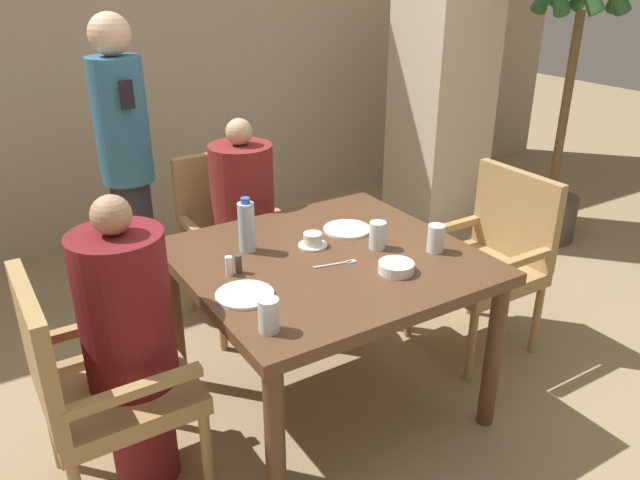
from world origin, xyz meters
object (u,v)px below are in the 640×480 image
potted_palm (566,106)px  bowl_small (396,267)px  plate_main_left (245,295)px  glass_tall_near (378,235)px  chair_left_side (94,381)px  teacup_with_saucer (313,240)px  glass_tall_mid (269,315)px  glass_tall_far (436,238)px  plate_main_right (347,229)px  chair_far_side (234,232)px  diner_in_far_chair (244,225)px  diner_in_left_chair (130,345)px  water_bottle (247,226)px  standing_host (126,161)px  chair_right_side (490,254)px

potted_palm → bowl_small: 2.41m
plate_main_left → glass_tall_near: bearing=7.0°
chair_left_side → teacup_with_saucer: size_ratio=7.32×
glass_tall_mid → glass_tall_far: (0.87, 0.17, 0.00)m
plate_main_right → plate_main_left: bearing=-155.3°
chair_far_side → glass_tall_mid: size_ratio=7.79×
plate_main_left → diner_in_far_chair: bearing=64.9°
chair_left_side → plate_main_left: size_ratio=4.26×
diner_in_left_chair → teacup_with_saucer: 0.85m
diner_in_far_chair → glass_tall_near: bearing=-75.3°
water_bottle → bowl_small: bearing=-50.2°
chair_left_side → glass_tall_far: (1.37, -0.20, 0.30)m
water_bottle → glass_tall_far: bearing=-32.5°
diner_in_left_chair → teacup_with_saucer: diner_in_left_chair is taller
water_bottle → glass_tall_near: size_ratio=2.01×
potted_palm → diner_in_left_chair: bearing=-167.2°
teacup_with_saucer → glass_tall_near: size_ratio=1.06×
diner_in_far_chair → plate_main_left: bearing=-115.1°
potted_palm → glass_tall_near: size_ratio=18.22×
glass_tall_mid → chair_far_side: bearing=70.6°
chair_far_side → plate_main_left: bearing=-112.1°
plate_main_left → plate_main_right: bearing=24.7°
glass_tall_mid → teacup_with_saucer: bearing=46.3°
standing_host → potted_palm: potted_palm is taller
glass_tall_mid → diner_in_left_chair: bearing=134.2°
chair_right_side → standing_host: 1.94m
plate_main_left → bowl_small: 0.60m
plate_main_right → water_bottle: size_ratio=0.91×
diner_in_far_chair → glass_tall_near: 0.89m
glass_tall_near → chair_far_side: bearing=102.6°
bowl_small → glass_tall_near: (0.07, 0.22, 0.04)m
chair_right_side → plate_main_right: (-0.75, 0.17, 0.24)m
chair_left_side → chair_far_side: same height
glass_tall_mid → glass_tall_near: bearing=25.6°
plate_main_right → glass_tall_far: bearing=-63.1°
diner_in_left_chair → glass_tall_far: size_ratio=10.00×
chair_far_side → bowl_small: 1.23m
chair_far_side → plate_main_right: (0.22, -0.76, 0.24)m
glass_tall_far → standing_host: bearing=118.9°
plate_main_left → glass_tall_far: size_ratio=1.83×
glass_tall_mid → chair_right_side: bearing=14.7°
diner_in_left_chair → plate_main_left: (0.39, -0.13, 0.15)m
chair_far_side → chair_right_side: 1.34m
chair_far_side → glass_tall_far: (0.40, -1.13, 0.30)m
water_bottle → potted_palm: bearing=10.9°
bowl_small → chair_left_side: bearing=166.7°
plate_main_right → glass_tall_mid: (-0.68, -0.55, 0.05)m
chair_right_side → glass_tall_mid: size_ratio=7.79×
chair_left_side → glass_tall_near: 1.22m
diner_in_left_chair → glass_tall_near: 1.06m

